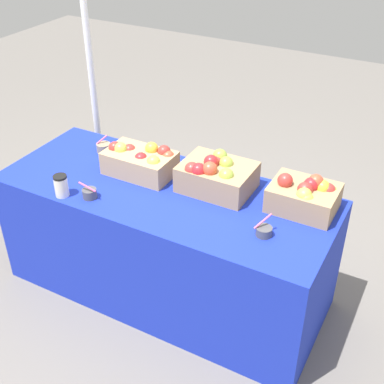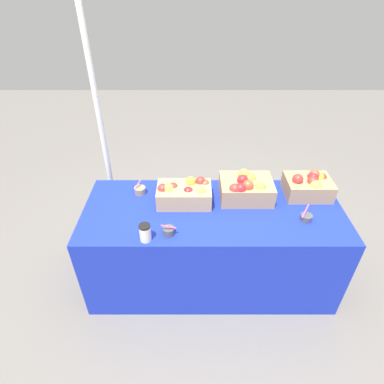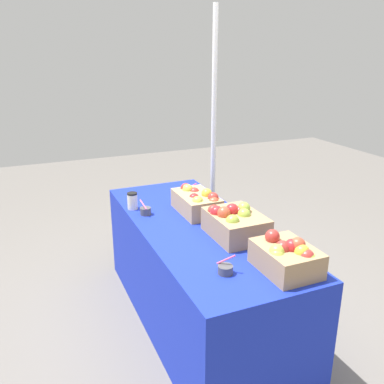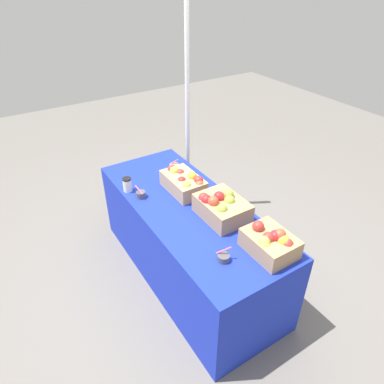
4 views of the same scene
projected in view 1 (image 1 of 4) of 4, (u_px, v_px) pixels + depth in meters
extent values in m
plane|color=slate|center=(168.00, 287.00, 3.24)|extent=(10.00, 10.00, 0.00)
cube|color=#192DB7|center=(166.00, 242.00, 3.04)|extent=(1.90, 0.76, 0.74)
cube|color=tan|center=(303.00, 198.00, 2.64)|extent=(0.34, 0.26, 0.14)
sphere|color=#B2332D|center=(285.00, 181.00, 2.62)|extent=(0.08, 0.08, 0.08)
sphere|color=#B2C64C|center=(306.00, 199.00, 2.54)|extent=(0.08, 0.08, 0.08)
sphere|color=#D14C33|center=(316.00, 182.00, 2.60)|extent=(0.08, 0.08, 0.08)
sphere|color=#99B742|center=(330.00, 192.00, 2.61)|extent=(0.08, 0.08, 0.08)
sphere|color=#B2C64C|center=(304.00, 195.00, 2.54)|extent=(0.08, 0.08, 0.08)
sphere|color=#B2332D|center=(305.00, 190.00, 2.57)|extent=(0.08, 0.08, 0.08)
sphere|color=#B2332D|center=(313.00, 187.00, 2.64)|extent=(0.08, 0.08, 0.08)
sphere|color=red|center=(311.00, 185.00, 2.60)|extent=(0.08, 0.08, 0.08)
sphere|color=gold|center=(322.00, 187.00, 2.60)|extent=(0.08, 0.08, 0.08)
sphere|color=#B2332D|center=(328.00, 191.00, 2.60)|extent=(0.08, 0.08, 0.08)
cube|color=tan|center=(217.00, 177.00, 2.80)|extent=(0.39, 0.30, 0.15)
sphere|color=#99B742|center=(226.00, 176.00, 2.68)|extent=(0.08, 0.08, 0.08)
sphere|color=red|center=(211.00, 162.00, 2.76)|extent=(0.08, 0.08, 0.08)
sphere|color=#B2332D|center=(192.00, 169.00, 2.73)|extent=(0.08, 0.08, 0.08)
sphere|color=#99B742|center=(226.00, 164.00, 2.78)|extent=(0.08, 0.08, 0.08)
sphere|color=#D14C33|center=(210.00, 169.00, 2.70)|extent=(0.08, 0.08, 0.08)
sphere|color=red|center=(199.00, 170.00, 2.71)|extent=(0.08, 0.08, 0.08)
sphere|color=#B2332D|center=(217.00, 162.00, 2.80)|extent=(0.08, 0.08, 0.08)
sphere|color=#99B742|center=(220.00, 156.00, 2.81)|extent=(0.08, 0.08, 0.08)
cube|color=tan|center=(140.00, 163.00, 2.95)|extent=(0.40, 0.24, 0.13)
sphere|color=#B2332D|center=(115.00, 148.00, 2.96)|extent=(0.08, 0.08, 0.08)
sphere|color=red|center=(141.00, 159.00, 2.89)|extent=(0.08, 0.08, 0.08)
sphere|color=#B2332D|center=(129.00, 150.00, 2.97)|extent=(0.08, 0.08, 0.08)
sphere|color=#D14C33|center=(168.00, 157.00, 2.91)|extent=(0.08, 0.08, 0.08)
sphere|color=#B2C64C|center=(121.00, 149.00, 2.94)|extent=(0.08, 0.08, 0.08)
sphere|color=#B2332D|center=(164.00, 152.00, 2.92)|extent=(0.08, 0.08, 0.08)
sphere|color=#B2C64C|center=(153.00, 162.00, 2.83)|extent=(0.08, 0.08, 0.08)
sphere|color=gold|center=(152.00, 149.00, 2.93)|extent=(0.08, 0.08, 0.08)
cylinder|color=#4C4C51|center=(264.00, 231.00, 2.48)|extent=(0.08, 0.08, 0.05)
cylinder|color=#EA598C|center=(263.00, 221.00, 2.46)|extent=(0.07, 0.09, 0.07)
cylinder|color=gray|center=(104.00, 148.00, 3.19)|extent=(0.09, 0.09, 0.05)
cylinder|color=#EA598C|center=(102.00, 140.00, 3.18)|extent=(0.05, 0.07, 0.05)
cylinder|color=#4C4C51|center=(90.00, 194.00, 2.75)|extent=(0.08, 0.08, 0.05)
cylinder|color=#EA598C|center=(87.00, 187.00, 2.71)|extent=(0.10, 0.03, 0.05)
cylinder|color=silver|center=(61.00, 187.00, 2.76)|extent=(0.07, 0.07, 0.11)
cylinder|color=black|center=(60.00, 177.00, 2.72)|extent=(0.08, 0.08, 0.01)
cylinder|color=white|center=(91.00, 71.00, 3.39)|extent=(0.04, 0.04, 2.19)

